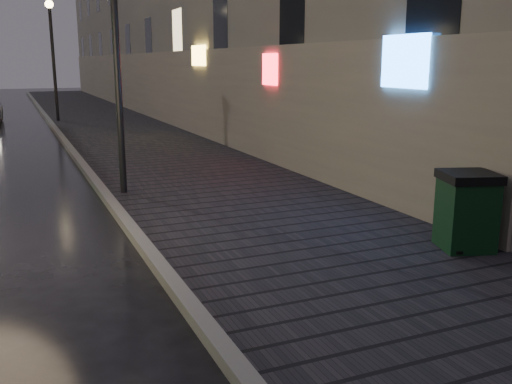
% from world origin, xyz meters
% --- Properties ---
extents(ground, '(120.00, 120.00, 0.00)m').
position_xyz_m(ground, '(0.00, 0.00, 0.00)').
color(ground, black).
rests_on(ground, ground).
extents(sidewalk, '(4.60, 58.00, 0.15)m').
position_xyz_m(sidewalk, '(3.90, 21.00, 0.07)').
color(sidewalk, black).
rests_on(sidewalk, ground).
extents(curb, '(0.20, 58.00, 0.15)m').
position_xyz_m(curb, '(1.50, 21.00, 0.07)').
color(curb, slate).
rests_on(curb, ground).
extents(lamp_near, '(0.36, 0.36, 5.28)m').
position_xyz_m(lamp_near, '(1.85, 6.00, 3.49)').
color(lamp_near, black).
rests_on(lamp_near, sidewalk).
extents(lamp_far, '(0.36, 0.36, 5.28)m').
position_xyz_m(lamp_far, '(1.85, 22.00, 3.49)').
color(lamp_far, black).
rests_on(lamp_far, sidewalk).
extents(trash_bin, '(0.93, 0.93, 1.12)m').
position_xyz_m(trash_bin, '(5.70, 0.38, 0.72)').
color(trash_bin, black).
rests_on(trash_bin, sidewalk).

